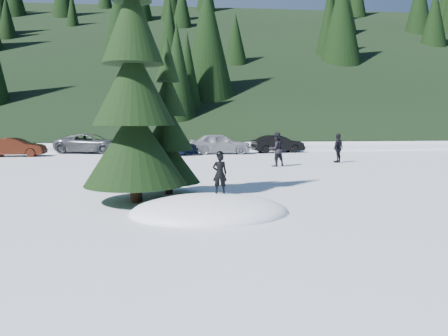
{
  "coord_description": "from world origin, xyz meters",
  "views": [
    {
      "loc": [
        -0.84,
        -12.02,
        2.65
      ],
      "look_at": [
        0.55,
        1.35,
        1.1
      ],
      "focal_mm": 35.0,
      "sensor_mm": 36.0,
      "label": 1
    }
  ],
  "objects": [
    {
      "name": "car_2",
      "position": [
        -7.43,
        21.67,
        0.73
      ],
      "size": [
        5.68,
        3.71,
        1.45
      ],
      "primitive_type": "imported",
      "rotation": [
        0.0,
        0.0,
        1.3
      ],
      "color": "#505458",
      "rests_on": "ground"
    },
    {
      "name": "adult_1",
      "position": [
        8.57,
        12.94,
        0.87
      ],
      "size": [
        1.03,
        1.0,
        1.73
      ],
      "primitive_type": "imported",
      "rotation": [
        0.0,
        0.0,
        3.9
      ],
      "color": "black",
      "rests_on": "ground"
    },
    {
      "name": "ground",
      "position": [
        0.0,
        0.0,
        0.0
      ],
      "size": [
        200.0,
        200.0,
        0.0
      ],
      "primitive_type": "plane",
      "color": "white",
      "rests_on": "ground"
    },
    {
      "name": "forest_hillside",
      "position": [
        0.0,
        54.0,
        12.5
      ],
      "size": [
        200.0,
        60.0,
        25.0
      ],
      "primitive_type": null,
      "color": "black",
      "rests_on": "ground"
    },
    {
      "name": "spruce_tall",
      "position": [
        -2.2,
        1.8,
        3.32
      ],
      "size": [
        3.2,
        3.2,
        8.6
      ],
      "color": "black",
      "rests_on": "ground"
    },
    {
      "name": "car_1",
      "position": [
        -11.97,
        19.2,
        0.64
      ],
      "size": [
        3.91,
        1.5,
        1.27
      ],
      "primitive_type": "imported",
      "rotation": [
        0.0,
        0.0,
        1.61
      ],
      "color": "#3C160B",
      "rests_on": "ground"
    },
    {
      "name": "car_4",
      "position": [
        2.18,
        19.92,
        0.76
      ],
      "size": [
        4.5,
        1.88,
        1.52
      ],
      "primitive_type": "imported",
      "rotation": [
        0.0,
        0.0,
        1.55
      ],
      "color": "#95969D",
      "rests_on": "ground"
    },
    {
      "name": "spruce_short",
      "position": [
        -1.2,
        3.2,
        2.1
      ],
      "size": [
        2.2,
        2.2,
        5.37
      ],
      "color": "black",
      "rests_on": "ground"
    },
    {
      "name": "adult_0",
      "position": [
        4.46,
        11.33,
        0.93
      ],
      "size": [
        1.08,
        0.96,
        1.86
      ],
      "primitive_type": "imported",
      "rotation": [
        0.0,
        0.0,
        3.47
      ],
      "color": "black",
      "rests_on": "ground"
    },
    {
      "name": "car_5",
      "position": [
        6.7,
        20.74,
        0.66
      ],
      "size": [
        4.18,
        2.07,
        1.32
      ],
      "primitive_type": "imported",
      "rotation": [
        0.0,
        0.0,
        1.75
      ],
      "color": "black",
      "rests_on": "ground"
    },
    {
      "name": "car_3",
      "position": [
        -1.88,
        18.81,
        0.72
      ],
      "size": [
        5.33,
        3.37,
        1.44
      ],
      "primitive_type": "imported",
      "rotation": [
        0.0,
        0.0,
        1.87
      ],
      "color": "black",
      "rests_on": "ground"
    },
    {
      "name": "child_skier",
      "position": [
        0.33,
        0.39,
        1.06
      ],
      "size": [
        0.42,
        0.28,
        1.15
      ],
      "primitive_type": "imported",
      "rotation": [
        0.0,
        0.0,
        3.15
      ],
      "color": "black",
      "rests_on": "snow_mound"
    },
    {
      "name": "snow_mound",
      "position": [
        0.0,
        0.0,
        0.0
      ],
      "size": [
        4.48,
        3.52,
        0.96
      ],
      "primitive_type": "ellipsoid",
      "color": "white",
      "rests_on": "ground"
    }
  ]
}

